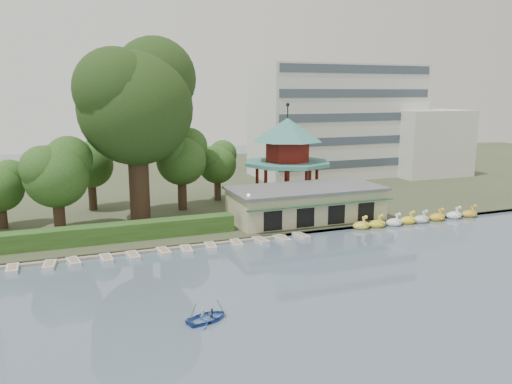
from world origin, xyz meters
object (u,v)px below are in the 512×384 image
big_tree (137,99)px  rowboat_with_passengers (207,314)px  dock (126,252)px  pavilion (287,151)px  boathouse (306,203)px

big_tree → rowboat_with_passengers: big_tree is taller
dock → pavilion: pavilion is taller
boathouse → pavilion: size_ratio=1.38×
dock → rowboat_with_passengers: rowboat_with_passengers is taller
dock → pavilion: 29.14m
boathouse → rowboat_with_passengers: size_ratio=3.63×
boathouse → big_tree: (-18.82, 6.24, 12.47)m
rowboat_with_passengers → boathouse: bearing=49.9°
boathouse → rowboat_with_passengers: bearing=-130.1°
pavilion → rowboat_with_passengers: 38.60m
pavilion → rowboat_with_passengers: (-20.45, -31.97, -7.03)m
big_tree → pavilion: bearing=10.3°
boathouse → pavilion: (2.00, 10.03, 5.11)m
boathouse → big_tree: size_ratio=0.86×
dock → boathouse: 22.62m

